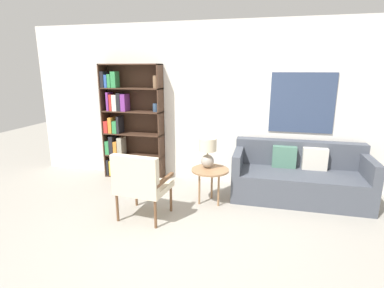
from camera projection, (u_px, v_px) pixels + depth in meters
ground_plane at (170, 238)px, 3.53m from camera, size 14.00×14.00×0.00m
wall_back at (207, 104)px, 5.11m from camera, size 6.40×0.08×2.70m
bookshelf at (126, 126)px, 5.37m from camera, size 1.08×0.30×2.02m
armchair at (140, 181)px, 3.84m from camera, size 0.68×0.63×0.91m
couch at (299, 178)px, 4.58m from camera, size 1.96×0.86×0.84m
side_table at (210, 173)px, 4.36m from camera, size 0.54×0.54×0.52m
table_lamp at (208, 151)px, 4.36m from camera, size 0.26×0.26×0.44m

